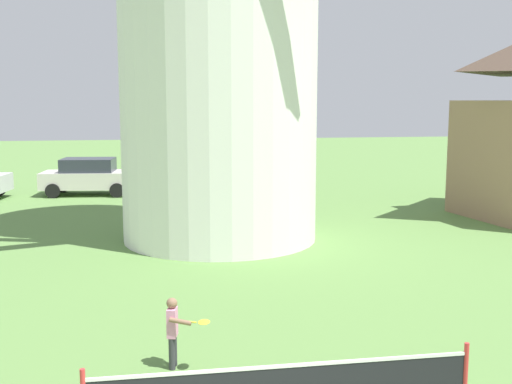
{
  "coord_description": "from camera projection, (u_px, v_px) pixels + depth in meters",
  "views": [
    {
      "loc": [
        -1.01,
        -4.99,
        4.03
      ],
      "look_at": [
        0.45,
        3.76,
        2.72
      ],
      "focal_mm": 44.07,
      "sensor_mm": 36.0,
      "label": 1
    }
  ],
  "objects": [
    {
      "name": "player_far",
      "position": [
        174.0,
        328.0,
        9.43
      ],
      "size": [
        0.66,
        0.57,
        1.09
      ],
      "color": "#333338",
      "rests_on": "ground_plane"
    },
    {
      "name": "stray_ball",
      "position": [
        453.0,
        371.0,
        9.13
      ],
      "size": [
        0.24,
        0.24,
        0.24
      ],
      "primitive_type": "sphere",
      "color": "#4CB259",
      "rests_on": "ground_plane"
    },
    {
      "name": "parked_car_cream",
      "position": [
        89.0,
        176.0,
        26.72
      ],
      "size": [
        4.01,
        2.21,
        1.56
      ],
      "color": "silver",
      "rests_on": "ground_plane"
    }
  ]
}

